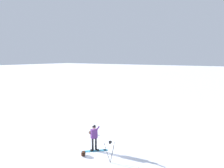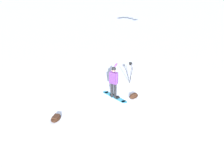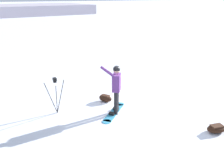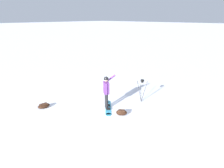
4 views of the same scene
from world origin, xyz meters
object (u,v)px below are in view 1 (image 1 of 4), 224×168
snowboarder (94,135)px  snowboard (95,151)px  gear_bag_large (92,133)px  camera_tripod (110,147)px  gear_bag_small (83,154)px

snowboarder → snowboard: 1.06m
gear_bag_large → camera_tripod: size_ratio=0.52×
gear_bag_small → snowboarder: bearing=87.4°
snowboard → gear_bag_small: size_ratio=2.21×
snowboarder → snowboard: bearing=-37.3°
snowboarder → gear_bag_large: size_ratio=2.61×
gear_bag_large → camera_tripod: 5.43m
camera_tripod → gear_bag_small: camera_tripod is taller
snowboard → gear_bag_large: bearing=132.0°
gear_bag_large → camera_tripod: (4.15, -3.41, 0.83)m
snowboarder → gear_bag_large: bearing=131.7°
gear_bag_large → snowboard: bearing=-48.0°
snowboarder → gear_bag_small: bearing=-92.6°
snowboarder → camera_tripod: (1.92, -0.90, -0.14)m
snowboard → camera_tripod: size_ratio=1.01×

